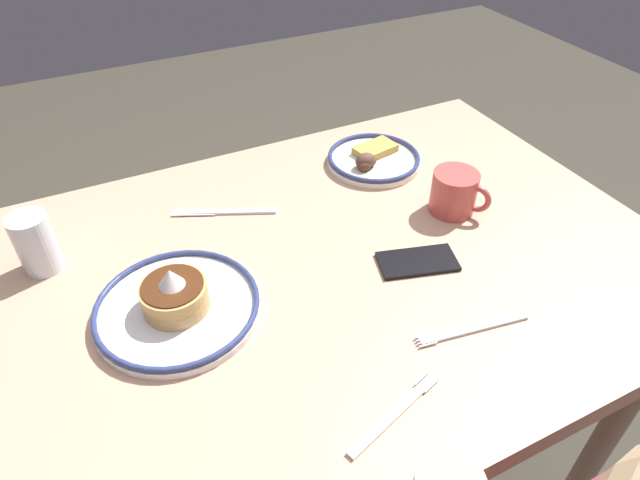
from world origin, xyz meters
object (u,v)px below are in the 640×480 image
Objects in this scene: cell_phone at (417,261)px; plate_center_pancakes at (373,159)px; plate_near_main at (177,304)px; drinking_glass at (37,246)px; butter_knife at (224,212)px; fork_far at (472,329)px; fork_near at (393,414)px; coffee_mug at (455,192)px.

plate_center_pancakes is at bearing -90.84° from cell_phone.
plate_near_main is 0.44m from cell_phone.
butter_knife is (-0.35, -0.01, -0.05)m from drinking_glass.
cell_phone reaches higher than fork_far.
plate_near_main is 1.28× the size of plate_center_pancakes.
plate_near_main is at bearing -30.66° from fork_far.
cell_phone is at bearing 154.83° from drinking_glass.
plate_center_pancakes reaches higher than fork_far.
fork_far is (-0.20, -0.08, -0.00)m from fork_near.
cell_phone is at bearing -94.01° from fork_far.
drinking_glass reaches higher than cell_phone.
coffee_mug is 0.63× the size of fork_near.
plate_center_pancakes is 1.08× the size of fork_far.
drinking_glass is 0.57× the size of fork_far.
plate_center_pancakes is at bearing -153.63° from plate_near_main.
plate_center_pancakes is at bearing -76.03° from coffee_mug.
plate_near_main reaches higher than fork_near.
plate_near_main is 0.39m from fork_near.
fork_far is at bearing 142.49° from drinking_glass.
cell_phone reaches higher than fork_near.
drinking_glass is (0.72, 0.04, 0.04)m from plate_center_pancakes.
butter_knife is (0.37, 0.03, -0.01)m from plate_center_pancakes.
coffee_mug is 0.57× the size of fork_far.
drinking_glass is at bearing -13.37° from coffee_mug.
coffee_mug is 0.79× the size of cell_phone.
cell_phone is 0.79× the size of fork_near.
butter_knife is at bearing -83.60° from fork_near.
coffee_mug is 0.80m from drinking_glass.
drinking_glass is at bearing 3.47° from plate_center_pancakes.
plate_near_main is 0.59m from plate_center_pancakes.
drinking_glass reaches higher than fork_near.
cell_phone is at bearing -129.71° from fork_near.
plate_near_main reaches higher than cell_phone.
plate_near_main is 0.29m from drinking_glass.
butter_knife is at bearing -61.56° from fork_far.
plate_near_main is 0.59m from coffee_mug.
butter_knife is (0.43, -0.20, -0.04)m from coffee_mug.
butter_knife is (0.27, -0.30, -0.00)m from cell_phone.
coffee_mug is 0.33m from fork_far.
coffee_mug is 0.19m from cell_phone.
drinking_glass reaches higher than fork_far.
cell_phone is at bearing 73.40° from plate_center_pancakes.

